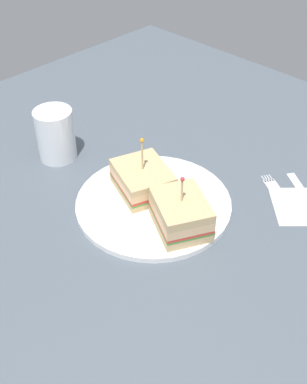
{
  "coord_description": "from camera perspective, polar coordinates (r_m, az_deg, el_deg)",
  "views": [
    {
      "loc": [
        43.94,
        42.98,
        54.07
      ],
      "look_at": [
        0.0,
        0.0,
        3.0
      ],
      "focal_mm": 44.68,
      "sensor_mm": 36.0,
      "label": 1
    }
  ],
  "objects": [
    {
      "name": "napkin",
      "position": [
        0.85,
        17.01,
        -1.61
      ],
      "size": [
        13.22,
        13.21,
        0.15
      ],
      "primitive_type": "cube",
      "rotation": [
        0.0,
        0.0,
        10.2
      ],
      "color": "beige",
      "rests_on": "ground_plane"
    },
    {
      "name": "drink_glass",
      "position": [
        0.93,
        -11.58,
        6.51
      ],
      "size": [
        7.22,
        7.22,
        9.98
      ],
      "color": "#B74C33",
      "rests_on": "ground_plane"
    },
    {
      "name": "ground_plane",
      "position": [
        0.83,
        0.0,
        -2.14
      ],
      "size": [
        118.74,
        118.74,
        2.0
      ],
      "primitive_type": "cube",
      "color": "#4C5660"
    },
    {
      "name": "plate",
      "position": [
        0.82,
        0.0,
        -1.35
      ],
      "size": [
        26.49,
        26.49,
        1.0
      ],
      "primitive_type": "cylinder",
      "color": "white",
      "rests_on": "ground_plane"
    },
    {
      "name": "knife",
      "position": [
        0.88,
        17.39,
        0.04
      ],
      "size": [
        8.08,
        10.89,
        0.35
      ],
      "color": "silver",
      "rests_on": "ground_plane"
    },
    {
      "name": "sandwich_half_back",
      "position": [
        0.75,
        3.27,
        -2.63
      ],
      "size": [
        11.27,
        12.06,
        10.04
      ],
      "color": "tan",
      "rests_on": "plate"
    },
    {
      "name": "sandwich_half_front",
      "position": [
        0.82,
        -1.3,
        1.51
      ],
      "size": [
        11.36,
        12.41,
        10.7
      ],
      "color": "tan",
      "rests_on": "plate"
    },
    {
      "name": "fork",
      "position": [
        0.87,
        14.54,
        -0.01
      ],
      "size": [
        7.96,
        11.93,
        0.35
      ],
      "color": "silver",
      "rests_on": "ground_plane"
    }
  ]
}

